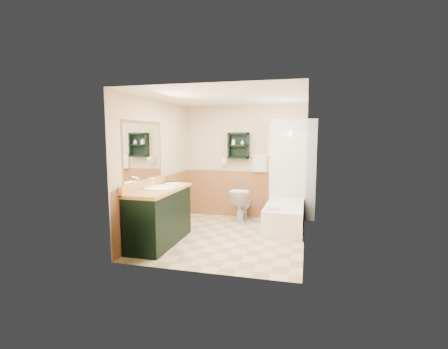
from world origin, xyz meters
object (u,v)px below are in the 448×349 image
Objects in this scene: hair_dryer at (225,162)px; vanity at (160,216)px; vanity_book at (164,177)px; wall_shelf at (239,146)px; soap_bottle_b at (242,143)px; bathtub at (284,216)px; soap_bottle_a at (234,143)px; toilet at (242,204)px.

hair_dryer is 2.22m from vanity.
vanity is 6.73× the size of vanity_book.
wall_shelf is 1.86m from vanity_book.
soap_bottle_b is at bearing 44.50° from vanity_book.
bathtub is (1.03, -0.59, -1.32)m from wall_shelf.
soap_bottle_a is (0.19, -0.03, 0.40)m from hair_dryer.
hair_dryer is 0.17× the size of vanity.
hair_dryer is at bearing -32.17° from toilet.
soap_bottle_a is 0.19m from soap_bottle_b.
toilet reaches higher than bathtub.
wall_shelf is 2.56× the size of vanity_book.
vanity is at bearing -106.51° from hair_dryer.
toilet is (-0.91, 0.37, 0.10)m from bathtub.
hair_dryer is 0.56m from soap_bottle_b.
hair_dryer is at bearing 55.69° from vanity_book.
vanity is 2.38m from bathtub.
hair_dryer reaches higher than toilet.
vanity is at bearing -114.30° from wall_shelf.
soap_bottle_a is (-1.13, 0.58, 1.37)m from bathtub.
soap_bottle_b is (-0.03, 0.21, 1.27)m from toilet.
wall_shelf reaches higher than hair_dryer.
wall_shelf reaches higher than bathtub.
vanity_book is 1.49× the size of soap_bottle_a.
toilet is 1.30m from soap_bottle_a.
soap_bottle_a is (-0.22, 0.21, 1.26)m from toilet.
vanity_book is (-0.17, 0.54, 0.56)m from vanity.
bathtub is 0.99m from toilet.
vanity is at bearing -111.78° from soap_bottle_a.
soap_bottle_a reaches higher than vanity_book.
vanity is at bearing -116.39° from soap_bottle_b.
soap_bottle_b is at bearing 148.10° from bathtub.
wall_shelf reaches higher than vanity_book.
soap_bottle_a is (0.95, 1.43, 0.58)m from vanity_book.
vanity_book is 1.82m from soap_bottle_a.
soap_bottle_b reaches higher than soap_bottle_a.
bathtub is at bearing -24.88° from hair_dryer.
soap_bottle_a reaches higher than toilet.
wall_shelf is 0.38× the size of vanity.
hair_dryer is 0.99m from toilet.
vanity_book is (-2.08, -0.85, 0.79)m from bathtub.
wall_shelf is at bearing 176.67° from soap_bottle_b.
bathtub is 10.39× the size of soap_bottle_a.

